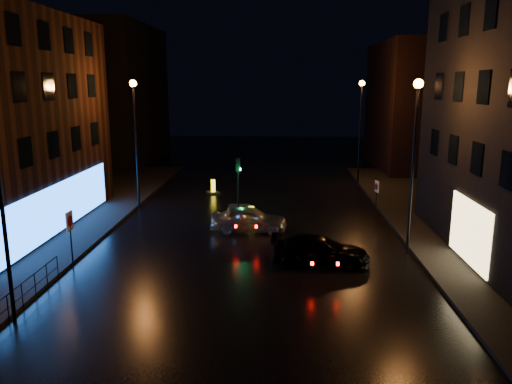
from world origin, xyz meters
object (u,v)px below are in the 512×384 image
at_px(road_sign_right, 377,190).
at_px(traffic_signal, 238,202).
at_px(silver_hatchback, 249,219).
at_px(bollard_near, 251,221).
at_px(bollard_far, 213,190).
at_px(road_sign_left, 70,226).
at_px(dark_sedan, 320,251).

bearing_deg(road_sign_right, traffic_signal, -19.36).
height_order(silver_hatchback, bollard_near, silver_hatchback).
height_order(bollard_far, road_sign_left, road_sign_left).
distance_m(bollard_far, road_sign_right, 12.65).
xyz_separation_m(bollard_far, road_sign_right, (11.09, -5.92, 1.43)).
bearing_deg(road_sign_left, road_sign_right, 33.07).
relative_size(silver_hatchback, road_sign_right, 1.91).
height_order(silver_hatchback, road_sign_left, road_sign_left).
height_order(bollard_near, bollard_far, bollard_near).
bearing_deg(bollard_near, bollard_far, 102.52).
distance_m(traffic_signal, dark_sedan, 10.87).
height_order(dark_sedan, bollard_far, dark_sedan).
bearing_deg(traffic_signal, bollard_far, 114.90).
height_order(silver_hatchback, dark_sedan, silver_hatchback).
bearing_deg(silver_hatchback, road_sign_right, -63.02).
bearing_deg(road_sign_right, dark_sedan, 51.48).
distance_m(bollard_near, bollard_far, 9.25).
bearing_deg(traffic_signal, road_sign_left, -122.09).
height_order(silver_hatchback, road_sign_right, road_sign_right).
relative_size(traffic_signal, bollard_near, 2.42).
relative_size(dark_sedan, road_sign_left, 1.75).
height_order(traffic_signal, silver_hatchback, traffic_signal).
bearing_deg(dark_sedan, bollard_far, 27.34).
xyz_separation_m(silver_hatchback, bollard_near, (0.07, 1.16, -0.47)).
relative_size(bollard_far, road_sign_left, 0.55).
height_order(silver_hatchback, bollard_far, silver_hatchback).
bearing_deg(silver_hatchback, bollard_near, -2.76).
distance_m(traffic_signal, road_sign_right, 8.89).
bearing_deg(dark_sedan, silver_hatchback, 37.65).
height_order(bollard_near, road_sign_left, road_sign_left).
distance_m(dark_sedan, bollard_far, 16.38).
bearing_deg(bollard_far, road_sign_left, -129.93).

